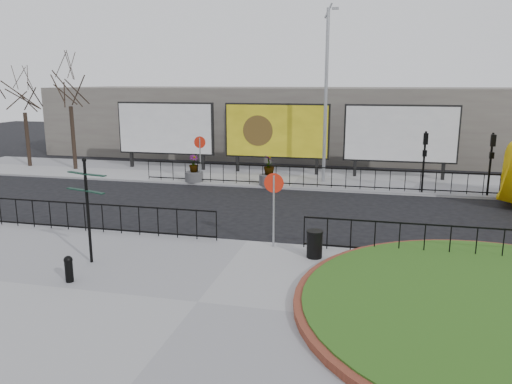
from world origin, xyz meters
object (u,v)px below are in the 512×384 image
(bollard, at_px, (69,268))
(litter_bin, at_px, (315,244))
(fingerpost_sign, at_px, (87,200))
(lamp_post, at_px, (326,94))
(billboard_mid, at_px, (277,131))
(planter_a, at_px, (194,172))
(planter_b, at_px, (269,174))

(bollard, relative_size, litter_bin, 0.86)
(fingerpost_sign, relative_size, litter_bin, 3.71)
(lamp_post, height_order, fingerpost_sign, lamp_post)
(billboard_mid, relative_size, planter_a, 4.27)
(fingerpost_sign, bearing_deg, bollard, -60.59)
(fingerpost_sign, xyz_separation_m, bollard, (0.24, -1.49, -1.52))
(billboard_mid, distance_m, fingerpost_sign, 16.28)
(planter_b, bearing_deg, billboard_mid, 94.80)
(planter_a, bearing_deg, bollard, -83.70)
(billboard_mid, xyz_separation_m, planter_b, (0.30, -3.57, -1.92))
(billboard_mid, distance_m, planter_a, 5.63)
(bollard, bearing_deg, fingerpost_sign, 99.03)
(planter_b, bearing_deg, fingerpost_sign, -102.96)
(lamp_post, bearing_deg, billboard_mid, 146.75)
(litter_bin, bearing_deg, bollard, -151.14)
(fingerpost_sign, bearing_deg, lamp_post, 88.78)
(bollard, distance_m, litter_bin, 7.17)
(bollard, height_order, planter_b, planter_b)
(planter_a, distance_m, planter_b, 4.18)
(billboard_mid, distance_m, litter_bin, 14.78)
(bollard, xyz_separation_m, planter_a, (-1.54, 13.99, 0.09))
(fingerpost_sign, xyz_separation_m, planter_a, (-1.31, 12.49, -1.43))
(fingerpost_sign, bearing_deg, billboard_mid, 101.28)
(lamp_post, distance_m, litter_bin, 12.89)
(billboard_mid, distance_m, planter_b, 4.06)
(billboard_mid, height_order, planter_b, billboard_mid)
(fingerpost_sign, bearing_deg, planter_a, 116.36)
(bollard, distance_m, planter_b, 14.23)
(billboard_mid, relative_size, bollard, 8.34)
(litter_bin, height_order, planter_b, planter_b)
(fingerpost_sign, distance_m, litter_bin, 6.97)
(lamp_post, relative_size, bollard, 12.42)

